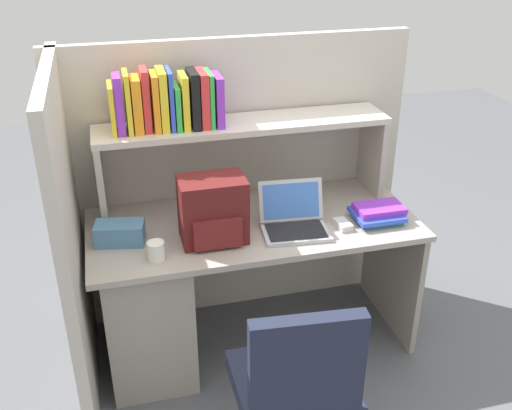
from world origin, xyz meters
name	(u,v)px	position (x,y,z in m)	size (l,w,h in m)	color
ground_plane	(254,339)	(0.00, 0.00, 0.00)	(8.00, 8.00, 0.00)	#595B60
desk	(178,289)	(-0.39, 0.00, 0.40)	(1.60, 0.70, 0.73)	#AAA093
cubicle_partition_rear	(236,182)	(0.00, 0.38, 0.78)	(1.84, 0.05, 1.55)	#BCB5A8
cubicle_partition_left	(72,242)	(-0.85, -0.05, 0.78)	(0.05, 1.06, 1.55)	#BCB5A8
overhead_hutch	(243,141)	(0.00, 0.20, 1.08)	(1.44, 0.28, 0.45)	#B3A99C
reference_books_on_shelf	(168,101)	(-0.35, 0.20, 1.31)	(0.52, 0.18, 0.28)	yellow
laptop	(294,220)	(0.17, -0.12, 0.78)	(0.33, 0.29, 0.22)	#B7BABF
backpack	(213,211)	(-0.22, -0.11, 0.88)	(0.30, 0.22, 0.31)	#591919
computer_mouse	(343,225)	(0.40, -0.16, 0.75)	(0.06, 0.10, 0.03)	silver
paper_cup	(156,251)	(-0.49, -0.22, 0.77)	(0.08, 0.08, 0.09)	white
tissue_box	(120,233)	(-0.64, -0.03, 0.78)	(0.22, 0.12, 0.10)	teal
desk_book_stack	(378,213)	(0.60, -0.13, 0.77)	(0.24, 0.20, 0.08)	teal
office_chair	(295,407)	(-0.06, -0.88, 0.39)	(0.52, 0.52, 0.93)	black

